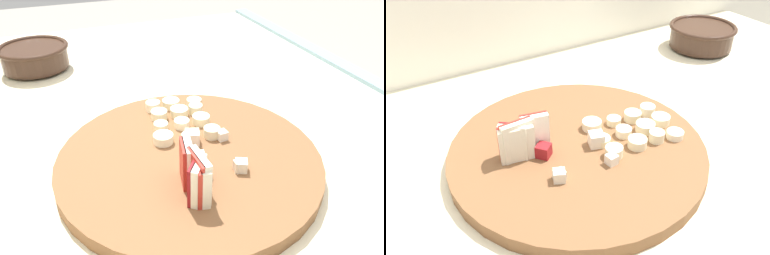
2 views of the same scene
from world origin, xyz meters
The scene contains 6 objects.
tile_backsplash centered at (0.00, 0.43, 0.66)m, with size 2.40×0.04×1.32m, color silver.
cutting_board centered at (-0.07, 0.06, 0.94)m, with size 0.37×0.37×0.02m, color brown.
apple_wedge_fan centered at (-0.15, 0.08, 0.98)m, with size 0.08×0.03×0.06m.
apple_dice_pile centered at (-0.09, 0.04, 0.96)m, with size 0.11×0.08×0.02m.
banana_slice_rows centered at (0.02, 0.04, 0.96)m, with size 0.14×0.11×0.02m.
ceramic_bowl centered at (0.38, 0.26, 0.96)m, with size 0.15×0.15×0.06m.
Camera 2 is at (-0.31, -0.33, 1.30)m, focal length 36.80 mm.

